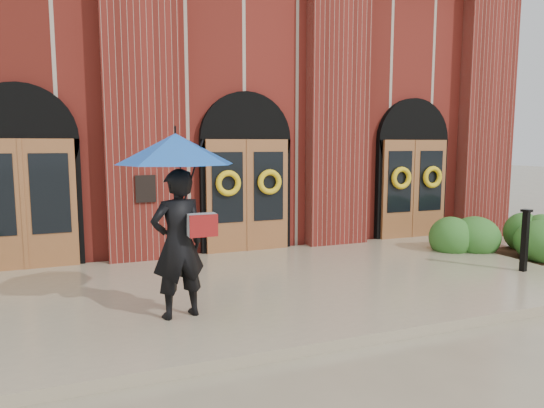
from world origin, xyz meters
name	(u,v)px	position (x,y,z in m)	size (l,w,h in m)	color
ground	(297,290)	(0.00, 0.00, 0.00)	(90.00, 90.00, 0.00)	gray
landing	(293,284)	(0.00, 0.15, 0.07)	(10.00, 5.30, 0.15)	gray
church_building	(190,115)	(0.00, 8.78, 3.50)	(16.20, 12.53, 7.00)	maroon
man_with_umbrella	(177,190)	(-2.23, -0.97, 1.93)	(1.87, 1.87, 2.54)	black
metal_post	(525,239)	(4.30, -0.90, 0.77)	(0.19, 0.19, 1.18)	black
hedge_wall_right	(510,239)	(5.47, 0.50, 0.44)	(3.41, 1.36, 0.87)	#2A5C20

